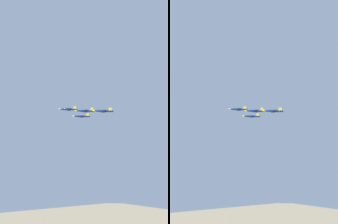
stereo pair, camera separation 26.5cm
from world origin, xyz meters
TOP-DOWN VIEW (x-y plane):
  - jet_lead at (2.05, -10.05)m, footprint 17.16×11.57m
  - jet_left_wingman at (-4.74, 7.48)m, footprint 17.39×11.73m
  - jet_right_wingman at (-16.35, -13.93)m, footprint 16.81×11.34m
  - jet_left_outer at (-11.54, 25.01)m, footprint 17.31×11.68m

SIDE VIEW (x-z plane):
  - jet_left_outer at x=-11.54m, z-range 166.44..170.40m
  - jet_right_wingman at x=-16.35m, z-range 168.80..172.64m
  - jet_left_wingman at x=-4.74m, z-range 168.83..172.81m
  - jet_lead at x=2.05m, z-range 172.68..176.61m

